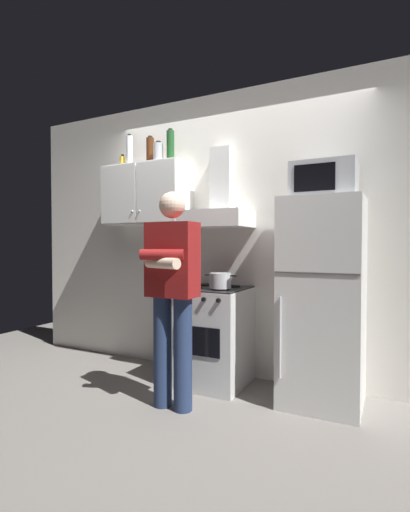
{
  "coord_description": "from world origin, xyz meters",
  "views": [
    {
      "loc": [
        1.39,
        -2.77,
        1.24
      ],
      "look_at": [
        0.0,
        0.0,
        1.15
      ],
      "focal_mm": 26.43,
      "sensor_mm": 36.0,
      "label": 1
    }
  ],
  "objects_px": {
    "range_hood": "(218,206)",
    "bottle_canister_steel": "(158,153)",
    "bottle_spice_jar": "(123,162)",
    "bottle_rum_dark": "(150,151)",
    "bottle_vodka_clear": "(129,151)",
    "stove_oven": "(212,335)",
    "refrigerator": "(322,301)",
    "bottle_wine_green": "(170,146)",
    "cooking_pot": "(220,281)",
    "microwave": "(324,181)",
    "person_standing": "(172,290)",
    "upper_cabinet": "(146,195)"
  },
  "relations": [
    {
      "from": "stove_oven",
      "to": "bottle_spice_jar",
      "type": "relative_size",
      "value": 6.82
    },
    {
      "from": "bottle_vodka_clear",
      "to": "bottle_wine_green",
      "type": "bearing_deg",
      "value": 1.52
    },
    {
      "from": "bottle_canister_steel",
      "to": "upper_cabinet",
      "type": "bearing_deg",
      "value": 172.08
    },
    {
      "from": "refrigerator",
      "to": "cooking_pot",
      "type": "distance_m",
      "value": 0.84
    },
    {
      "from": "upper_cabinet",
      "to": "bottle_spice_jar",
      "type": "height_order",
      "value": "bottle_spice_jar"
    },
    {
      "from": "cooking_pot",
      "to": "bottle_wine_green",
      "type": "bearing_deg",
      "value": 160.18
    },
    {
      "from": "bottle_vodka_clear",
      "to": "bottle_rum_dark",
      "type": "relative_size",
      "value": 1.1
    },
    {
      "from": "refrigerator",
      "to": "bottle_wine_green",
      "type": "relative_size",
      "value": 5.07
    },
    {
      "from": "person_standing",
      "to": "bottle_rum_dark",
      "type": "distance_m",
      "value": 1.67
    },
    {
      "from": "range_hood",
      "to": "microwave",
      "type": "distance_m",
      "value": 0.97
    },
    {
      "from": "refrigerator",
      "to": "bottle_rum_dark",
      "type": "distance_m",
      "value": 2.22
    },
    {
      "from": "bottle_vodka_clear",
      "to": "bottle_rum_dark",
      "type": "height_order",
      "value": "bottle_vodka_clear"
    },
    {
      "from": "range_hood",
      "to": "bottle_vodka_clear",
      "type": "height_order",
      "value": "bottle_vodka_clear"
    },
    {
      "from": "cooking_pot",
      "to": "bottle_spice_jar",
      "type": "bearing_deg",
      "value": 169.62
    },
    {
      "from": "range_hood",
      "to": "bottle_canister_steel",
      "type": "xyz_separation_m",
      "value": [
        -0.64,
        -0.02,
        0.55
      ]
    },
    {
      "from": "bottle_spice_jar",
      "to": "bottle_canister_steel",
      "type": "distance_m",
      "value": 0.45
    },
    {
      "from": "stove_oven",
      "to": "cooking_pot",
      "type": "height_order",
      "value": "cooking_pot"
    },
    {
      "from": "cooking_pot",
      "to": "bottle_canister_steel",
      "type": "relative_size",
      "value": 1.36
    },
    {
      "from": "refrigerator",
      "to": "cooking_pot",
      "type": "height_order",
      "value": "refrigerator"
    },
    {
      "from": "upper_cabinet",
      "to": "bottle_canister_steel",
      "type": "distance_m",
      "value": 0.43
    },
    {
      "from": "person_standing",
      "to": "bottle_spice_jar",
      "type": "height_order",
      "value": "bottle_spice_jar"
    },
    {
      "from": "stove_oven",
      "to": "bottle_rum_dark",
      "type": "height_order",
      "value": "bottle_rum_dark"
    },
    {
      "from": "stove_oven",
      "to": "microwave",
      "type": "xyz_separation_m",
      "value": [
        0.95,
        0.02,
        1.31
      ]
    },
    {
      "from": "stove_oven",
      "to": "bottle_wine_green",
      "type": "xyz_separation_m",
      "value": [
        -0.5,
        0.11,
        1.77
      ]
    },
    {
      "from": "microwave",
      "to": "upper_cabinet",
      "type": "bearing_deg",
      "value": 176.52
    },
    {
      "from": "stove_oven",
      "to": "cooking_pot",
      "type": "distance_m",
      "value": 0.54
    },
    {
      "from": "bottle_spice_jar",
      "to": "bottle_rum_dark",
      "type": "relative_size",
      "value": 0.44
    },
    {
      "from": "stove_oven",
      "to": "person_standing",
      "type": "xyz_separation_m",
      "value": [
        -0.05,
        -0.61,
        0.47
      ]
    },
    {
      "from": "cooking_pot",
      "to": "bottle_wine_green",
      "type": "height_order",
      "value": "bottle_wine_green"
    },
    {
      "from": "range_hood",
      "to": "person_standing",
      "type": "height_order",
      "value": "range_hood"
    },
    {
      "from": "microwave",
      "to": "bottle_canister_steel",
      "type": "xyz_separation_m",
      "value": [
        -1.59,
        0.08,
        0.41
      ]
    },
    {
      "from": "stove_oven",
      "to": "refrigerator",
      "type": "height_order",
      "value": "refrigerator"
    },
    {
      "from": "stove_oven",
      "to": "refrigerator",
      "type": "bearing_deg",
      "value": 0.04
    },
    {
      "from": "range_hood",
      "to": "bottle_canister_steel",
      "type": "distance_m",
      "value": 0.84
    },
    {
      "from": "range_hood",
      "to": "refrigerator",
      "type": "bearing_deg",
      "value": -7.55
    },
    {
      "from": "stove_oven",
      "to": "person_standing",
      "type": "bearing_deg",
      "value": -94.72
    },
    {
      "from": "range_hood",
      "to": "cooking_pot",
      "type": "height_order",
      "value": "range_hood"
    },
    {
      "from": "person_standing",
      "to": "cooking_pot",
      "type": "bearing_deg",
      "value": 69.7
    },
    {
      "from": "upper_cabinet",
      "to": "refrigerator",
      "type": "xyz_separation_m",
      "value": [
        1.75,
        -0.12,
        -0.95
      ]
    },
    {
      "from": "bottle_canister_steel",
      "to": "refrigerator",
      "type": "bearing_deg",
      "value": -3.68
    },
    {
      "from": "person_standing",
      "to": "bottle_spice_jar",
      "type": "xyz_separation_m",
      "value": [
        -1.03,
        0.71,
        1.21
      ]
    },
    {
      "from": "bottle_canister_steel",
      "to": "person_standing",
      "type": "bearing_deg",
      "value": -50.25
    },
    {
      "from": "bottle_wine_green",
      "to": "microwave",
      "type": "bearing_deg",
      "value": -3.56
    },
    {
      "from": "bottle_rum_dark",
      "to": "stove_oven",
      "type": "bearing_deg",
      "value": -11.71
    },
    {
      "from": "bottle_spice_jar",
      "to": "bottle_vodka_clear",
      "type": "bearing_deg",
      "value": -3.96
    },
    {
      "from": "bottle_rum_dark",
      "to": "bottle_canister_steel",
      "type": "relative_size",
      "value": 1.4
    },
    {
      "from": "bottle_spice_jar",
      "to": "microwave",
      "type": "bearing_deg",
      "value": -2.37
    },
    {
      "from": "bottle_rum_dark",
      "to": "person_standing",
      "type": "bearing_deg",
      "value": -46.53
    },
    {
      "from": "microwave",
      "to": "person_standing",
      "type": "distance_m",
      "value": 1.45
    },
    {
      "from": "microwave",
      "to": "person_standing",
      "type": "bearing_deg",
      "value": -148.0
    }
  ]
}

